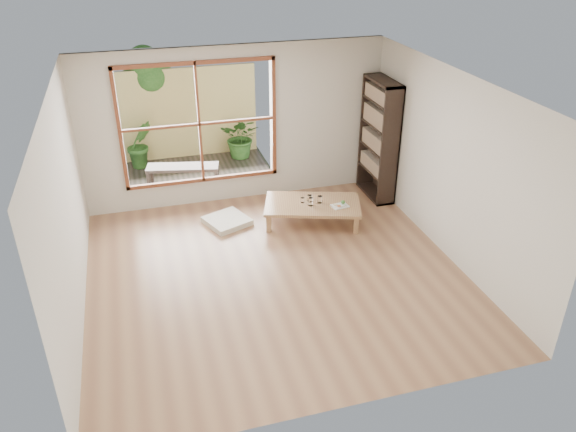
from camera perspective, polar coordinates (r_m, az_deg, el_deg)
name	(u,v)px	position (r m, az deg, el deg)	size (l,w,h in m)	color
ground	(275,273)	(7.76, -1.29, -5.80)	(5.00, 5.00, 0.00)	#A67A53
low_table	(312,205)	(8.89, 2.50, 1.08)	(1.68, 1.27, 0.33)	tan
floor_cushion	(227,221)	(8.99, -6.21, -0.50)	(0.61, 0.61, 0.09)	white
bookshelf	(379,140)	(9.62, 9.22, 7.64)	(0.32, 0.91, 2.03)	black
glass_tall	(311,202)	(8.77, 2.32, 1.47)	(0.07, 0.07, 0.13)	silver
glass_mid	(320,199)	(8.87, 3.26, 1.70)	(0.08, 0.08, 0.11)	silver
glass_short	(310,198)	(8.92, 2.23, 1.83)	(0.08, 0.08, 0.10)	silver
glass_small	(303,200)	(8.88, 1.49, 1.64)	(0.06, 0.06, 0.08)	silver
food_tray	(340,205)	(8.80, 5.35, 1.12)	(0.28, 0.21, 0.08)	white
deck	(196,176)	(10.75, -9.31, 4.05)	(2.80, 2.00, 0.05)	#362E27
garden_bench	(183,169)	(10.16, -10.64, 4.71)	(1.31, 0.63, 0.40)	black
bamboo_fence	(186,114)	(11.36, -10.36, 10.18)	(2.80, 0.06, 1.80)	tan
shrub_right	(241,137)	(11.29, -4.76, 8.00)	(0.77, 0.66, 0.85)	#325D22
shrub_left	(140,144)	(11.14, -14.80, 7.06)	(0.51, 0.41, 0.92)	#325D22
garden_tree	(145,76)	(11.41, -14.33, 13.66)	(1.04, 0.85, 2.22)	#4C3D2D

